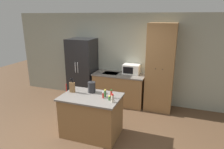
{
  "coord_description": "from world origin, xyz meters",
  "views": [
    {
      "loc": [
        1.63,
        -3.28,
        2.52
      ],
      "look_at": [
        -0.03,
        1.4,
        1.05
      ],
      "focal_mm": 32.0,
      "sensor_mm": 36.0,
      "label": 1
    }
  ],
  "objects_px": {
    "microwave": "(131,69)",
    "spice_bottle_tall_dark": "(111,94)",
    "fire_extinguisher": "(68,90)",
    "spice_bottle_green_herb": "(109,98)",
    "kettle": "(92,87)",
    "pantry_cabinet": "(160,68)",
    "knife_block": "(72,87)",
    "spice_bottle_pale_salt": "(103,95)",
    "refrigerator": "(83,70)",
    "spice_bottle_amber_oil": "(105,93)",
    "spice_bottle_short_red": "(112,98)"
  },
  "relations": [
    {
      "from": "pantry_cabinet",
      "to": "spice_bottle_pale_salt",
      "type": "bearing_deg",
      "value": -117.42
    },
    {
      "from": "fire_extinguisher",
      "to": "kettle",
      "type": "bearing_deg",
      "value": -43.15
    },
    {
      "from": "kettle",
      "to": "fire_extinguisher",
      "type": "height_order",
      "value": "kettle"
    },
    {
      "from": "spice_bottle_tall_dark",
      "to": "spice_bottle_short_red",
      "type": "height_order",
      "value": "spice_bottle_tall_dark"
    },
    {
      "from": "pantry_cabinet",
      "to": "knife_block",
      "type": "xyz_separation_m",
      "value": [
        -1.69,
        -1.71,
        -0.15
      ]
    },
    {
      "from": "fire_extinguisher",
      "to": "spice_bottle_tall_dark",
      "type": "bearing_deg",
      "value": -37.85
    },
    {
      "from": "spice_bottle_green_herb",
      "to": "spice_bottle_tall_dark",
      "type": "bearing_deg",
      "value": 91.44
    },
    {
      "from": "spice_bottle_amber_oil",
      "to": "kettle",
      "type": "relative_size",
      "value": 0.64
    },
    {
      "from": "spice_bottle_short_red",
      "to": "spice_bottle_green_herb",
      "type": "bearing_deg",
      "value": 141.48
    },
    {
      "from": "microwave",
      "to": "knife_block",
      "type": "bearing_deg",
      "value": -115.53
    },
    {
      "from": "kettle",
      "to": "spice_bottle_amber_oil",
      "type": "bearing_deg",
      "value": -21.73
    },
    {
      "from": "spice_bottle_tall_dark",
      "to": "microwave",
      "type": "bearing_deg",
      "value": 91.33
    },
    {
      "from": "knife_block",
      "to": "spice_bottle_tall_dark",
      "type": "xyz_separation_m",
      "value": [
        0.91,
        -0.01,
        -0.04
      ]
    },
    {
      "from": "pantry_cabinet",
      "to": "knife_block",
      "type": "distance_m",
      "value": 2.41
    },
    {
      "from": "refrigerator",
      "to": "kettle",
      "type": "bearing_deg",
      "value": -56.09
    },
    {
      "from": "refrigerator",
      "to": "spice_bottle_green_herb",
      "type": "bearing_deg",
      "value": -49.41
    },
    {
      "from": "spice_bottle_pale_salt",
      "to": "fire_extinguisher",
      "type": "height_order",
      "value": "spice_bottle_pale_salt"
    },
    {
      "from": "refrigerator",
      "to": "microwave",
      "type": "height_order",
      "value": "refrigerator"
    },
    {
      "from": "microwave",
      "to": "spice_bottle_tall_dark",
      "type": "xyz_separation_m",
      "value": [
        0.04,
        -1.83,
        -0.06
      ]
    },
    {
      "from": "fire_extinguisher",
      "to": "microwave",
      "type": "bearing_deg",
      "value": 6.37
    },
    {
      "from": "knife_block",
      "to": "spice_bottle_short_red",
      "type": "xyz_separation_m",
      "value": [
        1.01,
        -0.2,
        -0.05
      ]
    },
    {
      "from": "microwave",
      "to": "knife_block",
      "type": "distance_m",
      "value": 2.02
    },
    {
      "from": "microwave",
      "to": "kettle",
      "type": "bearing_deg",
      "value": -105.5
    },
    {
      "from": "knife_block",
      "to": "spice_bottle_amber_oil",
      "type": "relative_size",
      "value": 2.03
    },
    {
      "from": "refrigerator",
      "to": "spice_bottle_green_herb",
      "type": "xyz_separation_m",
      "value": [
        1.54,
        -1.79,
        0.0
      ]
    },
    {
      "from": "pantry_cabinet",
      "to": "spice_bottle_tall_dark",
      "type": "relative_size",
      "value": 13.27
    },
    {
      "from": "pantry_cabinet",
      "to": "microwave",
      "type": "xyz_separation_m",
      "value": [
        -0.82,
        0.11,
        -0.13
      ]
    },
    {
      "from": "microwave",
      "to": "spice_bottle_amber_oil",
      "type": "bearing_deg",
      "value": -92.89
    },
    {
      "from": "kettle",
      "to": "spice_bottle_tall_dark",
      "type": "bearing_deg",
      "value": -16.09
    },
    {
      "from": "kettle",
      "to": "microwave",
      "type": "bearing_deg",
      "value": 74.5
    },
    {
      "from": "pantry_cabinet",
      "to": "kettle",
      "type": "bearing_deg",
      "value": -129.23
    },
    {
      "from": "spice_bottle_short_red",
      "to": "fire_extinguisher",
      "type": "bearing_deg",
      "value": 140.17
    },
    {
      "from": "knife_block",
      "to": "spice_bottle_short_red",
      "type": "height_order",
      "value": "knife_block"
    },
    {
      "from": "refrigerator",
      "to": "spice_bottle_amber_oil",
      "type": "distance_m",
      "value": 2.18
    },
    {
      "from": "knife_block",
      "to": "spice_bottle_tall_dark",
      "type": "bearing_deg",
      "value": -0.41
    },
    {
      "from": "microwave",
      "to": "pantry_cabinet",
      "type": "bearing_deg",
      "value": -7.62
    },
    {
      "from": "refrigerator",
      "to": "pantry_cabinet",
      "type": "relative_size",
      "value": 0.8
    },
    {
      "from": "spice_bottle_pale_salt",
      "to": "fire_extinguisher",
      "type": "bearing_deg",
      "value": 138.78
    },
    {
      "from": "spice_bottle_green_herb",
      "to": "kettle",
      "type": "distance_m",
      "value": 0.58
    },
    {
      "from": "microwave",
      "to": "refrigerator",
      "type": "bearing_deg",
      "value": -173.91
    },
    {
      "from": "spice_bottle_pale_salt",
      "to": "fire_extinguisher",
      "type": "xyz_separation_m",
      "value": [
        -1.91,
        1.67,
        -0.74
      ]
    },
    {
      "from": "fire_extinguisher",
      "to": "spice_bottle_amber_oil",
      "type": "bearing_deg",
      "value": -39.79
    },
    {
      "from": "microwave",
      "to": "spice_bottle_amber_oil",
      "type": "xyz_separation_m",
      "value": [
        -0.09,
        -1.83,
        -0.07
      ]
    },
    {
      "from": "spice_bottle_tall_dark",
      "to": "kettle",
      "type": "distance_m",
      "value": 0.53
    },
    {
      "from": "microwave",
      "to": "spice_bottle_green_herb",
      "type": "height_order",
      "value": "microwave"
    },
    {
      "from": "pantry_cabinet",
      "to": "spice_bottle_pale_salt",
      "type": "xyz_separation_m",
      "value": [
        -0.93,
        -1.79,
        -0.21
      ]
    },
    {
      "from": "microwave",
      "to": "spice_bottle_pale_salt",
      "type": "distance_m",
      "value": 1.9
    },
    {
      "from": "spice_bottle_tall_dark",
      "to": "spice_bottle_amber_oil",
      "type": "xyz_separation_m",
      "value": [
        -0.14,
        -0.0,
        -0.01
      ]
    },
    {
      "from": "pantry_cabinet",
      "to": "kettle",
      "type": "height_order",
      "value": "pantry_cabinet"
    },
    {
      "from": "knife_block",
      "to": "fire_extinguisher",
      "type": "distance_m",
      "value": 2.12
    }
  ]
}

